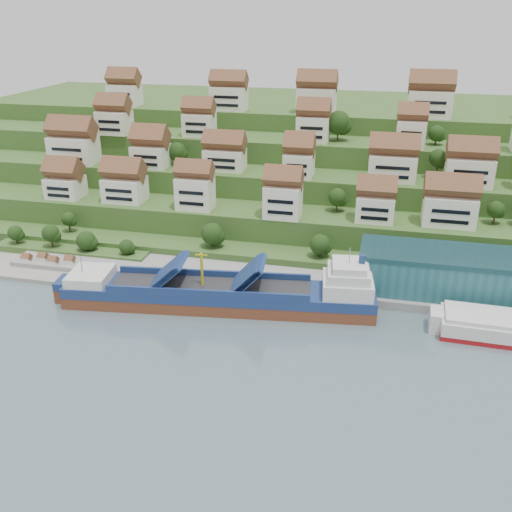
# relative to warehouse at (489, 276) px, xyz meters

# --- Properties ---
(ground) EXTENTS (300.00, 300.00, 0.00)m
(ground) POSITION_rel_warehouse_xyz_m (-52.00, -17.00, -7.20)
(ground) COLOR slate
(ground) RESTS_ON ground
(quay) EXTENTS (180.00, 14.00, 2.20)m
(quay) POSITION_rel_warehouse_xyz_m (-32.00, -2.00, -6.10)
(quay) COLOR gray
(quay) RESTS_ON ground
(pebble_beach) EXTENTS (45.00, 20.00, 1.00)m
(pebble_beach) POSITION_rel_warehouse_xyz_m (-110.00, -5.00, -6.70)
(pebble_beach) COLOR gray
(pebble_beach) RESTS_ON ground
(hillside) EXTENTS (260.00, 128.00, 31.00)m
(hillside) POSITION_rel_warehouse_xyz_m (-52.00, 86.55, 3.46)
(hillside) COLOR #2D4C1E
(hillside) RESTS_ON ground
(hillside_village) EXTENTS (161.12, 63.85, 28.69)m
(hillside_village) POSITION_rel_warehouse_xyz_m (-50.43, 43.15, 16.94)
(hillside_village) COLOR white
(hillside_village) RESTS_ON ground
(hillside_trees) EXTENTS (143.15, 62.13, 31.75)m
(hillside_trees) POSITION_rel_warehouse_xyz_m (-57.85, 31.21, 11.04)
(hillside_trees) COLOR #213F15
(hillside_trees) RESTS_ON ground
(warehouse) EXTENTS (60.00, 15.00, 10.00)m
(warehouse) POSITION_rel_warehouse_xyz_m (0.00, 0.00, 0.00)
(warehouse) COLOR #27626A
(warehouse) RESTS_ON quay
(flagpole) EXTENTS (1.28, 0.16, 8.00)m
(flagpole) POSITION_rel_warehouse_xyz_m (-33.89, -7.00, -0.32)
(flagpole) COLOR gray
(flagpole) RESTS_ON quay
(beach_huts) EXTENTS (14.40, 3.70, 2.20)m
(beach_huts) POSITION_rel_warehouse_xyz_m (-112.00, -6.25, -5.10)
(beach_huts) COLOR white
(beach_huts) RESTS_ON pebble_beach
(cargo_ship) EXTENTS (73.35, 20.09, 16.01)m
(cargo_ship) POSITION_rel_warehouse_xyz_m (-59.50, -15.69, -4.10)
(cargo_ship) COLOR brown
(cargo_ship) RESTS_ON ground
(second_ship) EXTENTS (28.24, 11.26, 8.09)m
(second_ship) POSITION_rel_warehouse_xyz_m (3.21, -15.60, -4.76)
(second_ship) COLOR maroon
(second_ship) RESTS_ON ground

